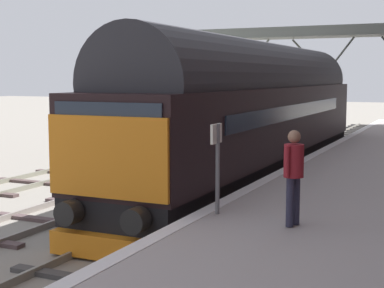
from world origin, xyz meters
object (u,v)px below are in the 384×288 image
(platform_number_sign, at_px, (217,154))
(diesel_locomotive, at_px, (255,110))
(signal_post_far, at_px, (148,87))
(waiting_passenger, at_px, (294,169))

(platform_number_sign, bearing_deg, diesel_locomotive, 103.91)
(signal_post_far, distance_m, waiting_passenger, 21.42)
(waiting_passenger, bearing_deg, diesel_locomotive, 39.10)
(diesel_locomotive, xyz_separation_m, platform_number_sign, (2.03, -8.18, -0.35))
(signal_post_far, relative_size, waiting_passenger, 2.82)
(signal_post_far, bearing_deg, diesel_locomotive, -45.09)
(diesel_locomotive, relative_size, platform_number_sign, 10.71)
(signal_post_far, bearing_deg, waiting_passenger, -54.40)
(diesel_locomotive, height_order, waiting_passenger, diesel_locomotive)
(waiting_passenger, bearing_deg, signal_post_far, 51.96)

